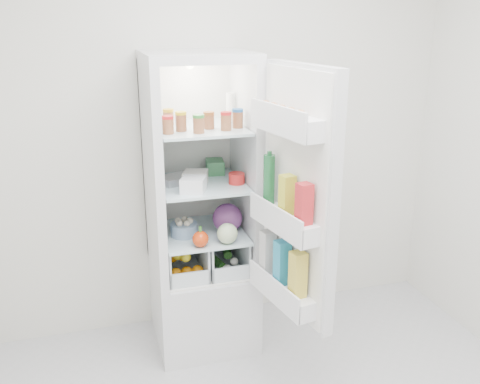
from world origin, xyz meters
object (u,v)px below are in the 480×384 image
object	(u,v)px
refrigerator	(200,240)
red_cabbage	(227,218)
mushroom_bowl	(184,229)
fridge_door	(294,202)

from	to	relation	value
refrigerator	red_cabbage	world-z (taller)	refrigerator
red_cabbage	mushroom_bowl	size ratio (longest dim) A/B	1.11
mushroom_bowl	fridge_door	world-z (taller)	fridge_door
red_cabbage	fridge_door	size ratio (longest dim) A/B	0.14
refrigerator	fridge_door	size ratio (longest dim) A/B	1.38
refrigerator	red_cabbage	distance (m)	0.25
refrigerator	mushroom_bowl	xyz separation A→B (m)	(-0.11, -0.09, 0.12)
refrigerator	mushroom_bowl	size ratio (longest dim) A/B	11.30
fridge_door	red_cabbage	bearing A→B (deg)	11.33
mushroom_bowl	fridge_door	size ratio (longest dim) A/B	0.12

